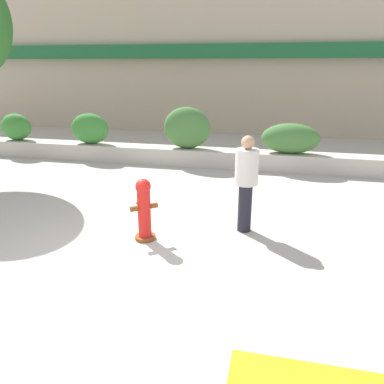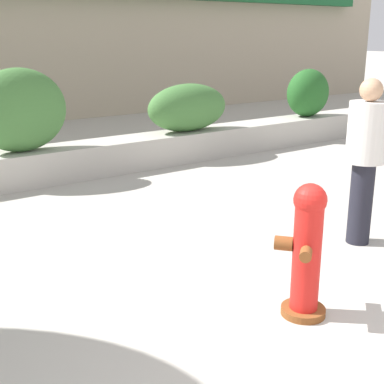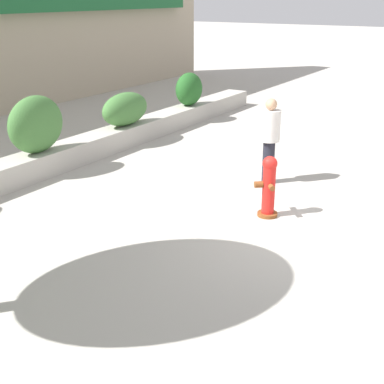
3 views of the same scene
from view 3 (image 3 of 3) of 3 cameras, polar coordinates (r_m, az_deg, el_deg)
name	(u,v)px [view 3 (image 3 of 3)]	position (r m, az deg, el deg)	size (l,w,h in m)	color
ground_plane	(312,234)	(8.88, 12.68, -4.37)	(120.00, 120.00, 0.00)	#B2ADA3
planter_wall_low	(46,161)	(11.96, -15.32, 3.16)	(18.00, 0.70, 0.50)	#B7B2A8
hedge_bush_2	(36,124)	(11.63, -16.31, 6.94)	(1.38, 0.66, 1.20)	#427538
hedge_bush_3	(125,109)	(13.76, -7.14, 8.78)	(1.59, 0.70, 0.83)	#427538
hedge_bush_4	(189,89)	(16.18, -0.32, 10.92)	(1.01, 0.70, 0.97)	#235B23
fire_hydrant	(269,186)	(9.24, 8.17, 0.64)	(0.50, 0.50, 1.08)	brown
pedestrian	(270,136)	(10.82, 8.29, 5.96)	(0.51, 0.51, 1.73)	black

